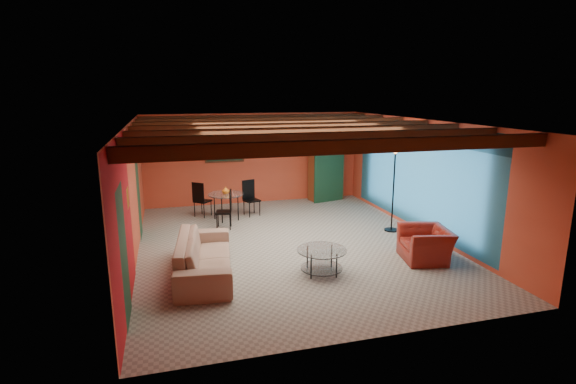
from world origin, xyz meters
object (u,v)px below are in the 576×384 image
object	(u,v)px
floor_lamp	(393,189)
potted_plant	(327,135)
coffee_table	(322,261)
dining_table	(226,202)
vase	(225,180)
armchair	(426,244)
armoire	(326,172)
sofa	(204,256)

from	to	relation	value
floor_lamp	potted_plant	size ratio (longest dim) A/B	4.17
floor_lamp	coffee_table	bearing A→B (deg)	-141.88
dining_table	vase	world-z (taller)	vase
floor_lamp	vase	bearing A→B (deg)	151.80
armchair	armoire	size ratio (longest dim) A/B	0.57
sofa	potted_plant	bearing A→B (deg)	-34.26
potted_plant	vase	bearing A→B (deg)	-157.13
potted_plant	vase	distance (m)	3.72
dining_table	potted_plant	size ratio (longest dim) A/B	3.71
armoire	vase	bearing A→B (deg)	-170.84
coffee_table	potted_plant	bearing A→B (deg)	68.97
coffee_table	floor_lamp	xyz separation A→B (m)	(2.52, 1.98, 0.81)
coffee_table	armoire	bearing A→B (deg)	68.97
potted_plant	dining_table	bearing A→B (deg)	-157.13
sofa	armoire	bearing A→B (deg)	-34.26
potted_plant	vase	world-z (taller)	potted_plant
coffee_table	dining_table	world-z (taller)	dining_table
sofa	armoire	distance (m)	6.43
sofa	armoire	xyz separation A→B (m)	(4.18, 4.85, 0.53)
armchair	coffee_table	size ratio (longest dim) A/B	1.09
coffee_table	vase	distance (m)	4.27
sofa	potted_plant	xyz separation A→B (m)	(4.18, 4.85, 1.67)
dining_table	vase	size ratio (longest dim) A/B	9.54
coffee_table	armoire	size ratio (longest dim) A/B	0.52
potted_plant	floor_lamp	bearing A→B (deg)	-82.49
armoire	potted_plant	bearing A→B (deg)	0.00
armchair	sofa	bearing A→B (deg)	-84.71
armoire	coffee_table	bearing A→B (deg)	-124.74
armchair	vase	distance (m)	5.29
armchair	armoire	distance (m)	5.35
armoire	floor_lamp	xyz separation A→B (m)	(0.45, -3.41, 0.16)
dining_table	armoire	xyz separation A→B (m)	(3.31, 1.40, 0.40)
coffee_table	armchair	bearing A→B (deg)	1.94
potted_plant	armoire	bearing A→B (deg)	0.00
armchair	coffee_table	world-z (taller)	armchair
coffee_table	floor_lamp	distance (m)	3.31
armoire	potted_plant	distance (m)	1.14
dining_table	potted_plant	bearing A→B (deg)	22.87
floor_lamp	potted_plant	world-z (taller)	potted_plant
armoire	floor_lamp	world-z (taller)	floor_lamp
armchair	coffee_table	distance (m)	2.24
armchair	potted_plant	world-z (taller)	potted_plant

